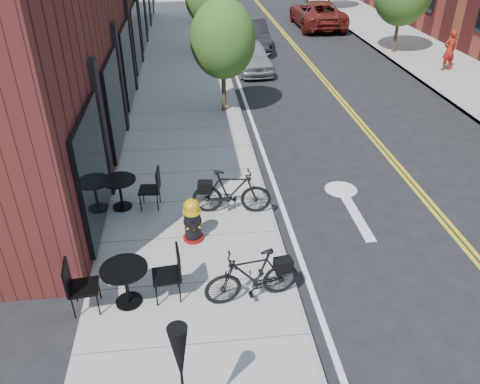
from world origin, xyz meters
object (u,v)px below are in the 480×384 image
bistro_set_c (120,189)px  parked_car_far (317,14)px  parked_car_a (251,56)px  parked_car_b (252,35)px  bicycle_right (232,192)px  pedestrian (450,50)px  patio_umbrella (180,363)px  fire_hydrant (192,220)px  bicycle_left (252,276)px  bistro_set_b (126,280)px  parked_car_c (220,0)px

bistro_set_c → parked_car_far: bearing=67.9°
parked_car_a → parked_car_b: (0.52, 3.79, 0.07)m
bicycle_right → parked_car_b: size_ratio=0.43×
parked_car_far → pedestrian: size_ratio=3.26×
bistro_set_c → parked_car_a: size_ratio=0.50×
patio_umbrella → pedestrian: bearing=53.2°
fire_hydrant → bicycle_left: bicycle_left is taller
bistro_set_c → parked_car_a: (4.67, 11.17, 0.02)m
bicycle_left → parked_car_b: (2.50, 18.40, 0.06)m
bicycle_right → bistro_set_b: bicycle_right is taller
bistro_set_b → bistro_set_c: bearing=91.7°
patio_umbrella → parked_car_c: bearing=84.7°
bicycle_left → parked_car_b: parked_car_b is taller
bicycle_right → patio_umbrella: patio_umbrella is taller
bicycle_right → bistro_set_b: (-2.18, -2.76, -0.03)m
bicycle_right → pedestrian: 14.88m
parked_car_a → pedestrian: pedestrian is taller
bistro_set_c → parked_car_far: size_ratio=0.33×
patio_umbrella → parked_car_a: (3.21, 17.16, -1.01)m
parked_car_c → pedestrian: pedestrian is taller
parked_car_b → parked_car_far: (4.71, 4.75, 0.08)m
parked_car_a → parked_car_b: size_ratio=0.87×
parked_car_b → patio_umbrella: bearing=-100.0°
fire_hydrant → patio_umbrella: size_ratio=0.49×
bicycle_left → patio_umbrella: (-1.24, -2.56, 0.99)m
bicycle_right → patio_umbrella: bearing=175.1°
fire_hydrant → bicycle_right: size_ratio=0.56×
bistro_set_b → patio_umbrella: patio_umbrella is taller
bistro_set_c → parked_car_c: 26.26m
bicycle_right → bistro_set_b: size_ratio=0.94×
bistro_set_b → fire_hydrant: bearing=49.6°
patio_umbrella → parked_car_far: size_ratio=0.37×
parked_car_far → parked_car_a: bearing=59.2°
parked_car_far → pedestrian: pedestrian is taller
pedestrian → bicycle_left: bearing=40.7°
fire_hydrant → parked_car_b: parked_car_b is taller
bicycle_left → bistro_set_c: (-2.70, 3.43, -0.03)m
pedestrian → parked_car_a: bearing=-19.5°
bicycle_right → parked_car_far: 21.51m
bicycle_left → bicycle_right: bicycle_right is taller
bicycle_left → bistro_set_b: size_ratio=0.90×
bistro_set_b → bicycle_left: bearing=-10.0°
bicycle_right → parked_car_far: (7.30, 20.23, 0.11)m
patio_umbrella → parked_car_c: (2.94, 31.88, -0.91)m
fire_hydrant → bicycle_left: (1.02, -1.96, 0.04)m
bicycle_left → pedestrian: size_ratio=1.02×
bistro_set_c → parked_car_far: 22.07m
bicycle_right → bistro_set_c: bearing=85.9°
patio_umbrella → parked_car_far: (8.45, 25.71, -0.86)m
bicycle_right → pedestrian: size_ratio=1.06×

